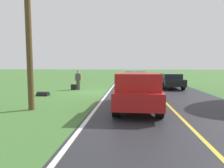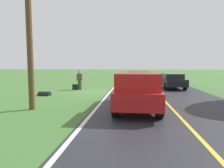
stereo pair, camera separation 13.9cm
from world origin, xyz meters
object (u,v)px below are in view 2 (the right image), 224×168
sedan_near_oncoming (172,80)px  pickup_truck_passing (137,90)px  suitcase_carried (75,87)px  utility_pole_roadside (29,29)px  hitchhiker_walking (80,79)px

sedan_near_oncoming → pickup_truck_passing: bearing=69.7°
suitcase_carried → sedan_near_oncoming: (-8.88, -2.00, 0.51)m
pickup_truck_passing → utility_pole_roadside: utility_pole_roadside is taller
suitcase_carried → utility_pole_roadside: (-0.20, 8.01, 3.65)m
pickup_truck_passing → sedan_near_oncoming: bearing=-110.3°
hitchhiker_walking → sedan_near_oncoming: 8.68m
utility_pole_roadside → suitcase_carried: bearing=-88.5°
hitchhiker_walking → pickup_truck_passing: size_ratio=0.32×
suitcase_carried → hitchhiker_walking: bearing=100.9°
pickup_truck_passing → suitcase_carried: bearing=-54.5°
hitchhiker_walking → suitcase_carried: bearing=10.8°
hitchhiker_walking → utility_pole_roadside: utility_pole_roadside is taller
hitchhiker_walking → pickup_truck_passing: 9.06m
hitchhiker_walking → utility_pole_roadside: (0.22, 8.09, 2.91)m
hitchhiker_walking → utility_pole_roadside: bearing=88.5°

